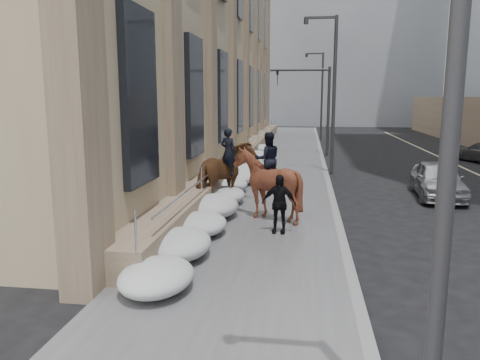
# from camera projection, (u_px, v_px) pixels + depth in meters

# --- Properties ---
(ground) EXTENTS (140.00, 140.00, 0.00)m
(ground) POSITION_uv_depth(u_px,v_px,m) (239.00, 265.00, 11.32)
(ground) COLOR black
(ground) RESTS_ON ground
(sidewalk) EXTENTS (5.00, 80.00, 0.12)m
(sidewalk) POSITION_uv_depth(u_px,v_px,m) (270.00, 186.00, 21.06)
(sidewalk) COLOR #4B4A4D
(sidewalk) RESTS_ON ground
(curb) EXTENTS (0.24, 80.00, 0.12)m
(curb) POSITION_uv_depth(u_px,v_px,m) (329.00, 187.00, 20.69)
(curb) COLOR slate
(curb) RESTS_ON ground
(limestone_building) EXTENTS (6.10, 44.00, 18.00)m
(limestone_building) POSITION_uv_depth(u_px,v_px,m) (202.00, 19.00, 29.94)
(limestone_building) COLOR tan
(limestone_building) RESTS_ON ground
(bg_building_mid) EXTENTS (30.00, 12.00, 28.00)m
(bg_building_mid) POSITION_uv_depth(u_px,v_px,m) (326.00, 26.00, 66.79)
(bg_building_mid) COLOR slate
(bg_building_mid) RESTS_ON ground
(bg_building_far) EXTENTS (24.00, 12.00, 20.00)m
(bg_building_far) POSITION_uv_depth(u_px,v_px,m) (264.00, 61.00, 80.57)
(bg_building_far) COLOR gray
(bg_building_far) RESTS_ON ground
(streetlight_near) EXTENTS (1.71, 0.24, 8.00)m
(streetlight_near) POSITION_uv_depth(u_px,v_px,m) (440.00, 34.00, 4.29)
(streetlight_near) COLOR #2D2D30
(streetlight_near) RESTS_ON ground
(streetlight_mid) EXTENTS (1.71, 0.24, 8.00)m
(streetlight_mid) POSITION_uv_depth(u_px,v_px,m) (331.00, 85.00, 23.78)
(streetlight_mid) COLOR #2D2D30
(streetlight_mid) RESTS_ON ground
(streetlight_far) EXTENTS (1.71, 0.24, 8.00)m
(streetlight_far) POSITION_uv_depth(u_px,v_px,m) (320.00, 90.00, 43.27)
(streetlight_far) COLOR #2D2D30
(streetlight_far) RESTS_ON ground
(traffic_signal) EXTENTS (4.10, 0.22, 6.00)m
(traffic_signal) POSITION_uv_depth(u_px,v_px,m) (315.00, 97.00, 31.77)
(traffic_signal) COLOR #2D2D30
(traffic_signal) RESTS_ON ground
(snow_bank) EXTENTS (1.70, 18.10, 0.76)m
(snow_bank) POSITION_uv_depth(u_px,v_px,m) (233.00, 184.00, 19.34)
(snow_bank) COLOR #B8BBBF
(snow_bank) RESTS_ON sidewalk
(mounted_horse_left) EXTENTS (2.21, 2.93, 2.78)m
(mounted_horse_left) POSITION_uv_depth(u_px,v_px,m) (225.00, 173.00, 16.92)
(mounted_horse_left) COLOR #4C2C16
(mounted_horse_left) RESTS_ON sidewalk
(mounted_horse_right) EXTENTS (2.41, 2.55, 2.79)m
(mounted_horse_right) POSITION_uv_depth(u_px,v_px,m) (267.00, 182.00, 14.95)
(mounted_horse_right) COLOR #4A2215
(mounted_horse_right) RESTS_ON sidewalk
(pedestrian) EXTENTS (1.04, 0.52, 1.71)m
(pedestrian) POSITION_uv_depth(u_px,v_px,m) (279.00, 204.00, 13.46)
(pedestrian) COLOR black
(pedestrian) RESTS_ON sidewalk
(car_silver) EXTENTS (2.05, 4.45, 1.48)m
(car_silver) POSITION_uv_depth(u_px,v_px,m) (438.00, 180.00, 18.74)
(car_silver) COLOR #AEB1B6
(car_silver) RESTS_ON ground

